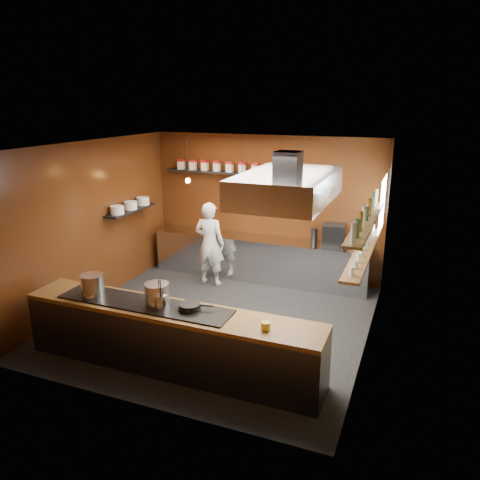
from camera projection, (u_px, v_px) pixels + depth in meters
The scene contains 26 objects.
floor at pixel (217, 320), 8.13m from camera, with size 5.00×5.00×0.00m, color black.
back_wall at pixel (265, 207), 9.93m from camera, with size 5.00×5.00×0.00m, color #381E0A.
left_wall at pixel (92, 224), 8.58m from camera, with size 5.00×5.00×0.00m, color #381E0A.
right_wall at pixel (372, 256), 6.82m from camera, with size 5.00×5.00×0.00m, color #4D4C2B.
ceiling at pixel (215, 145), 7.27m from camera, with size 5.00×5.00×0.00m, color silver.
window_pane at pixel (382, 205), 8.24m from camera, with size 1.00×1.00×0.00m, color white.
prep_counter at pixel (259, 258), 9.94m from camera, with size 4.60×0.65×0.90m, color silver.
pass_counter at pixel (170, 338), 6.58m from camera, with size 4.40×0.72×0.94m.
tin_shelf at pixel (223, 173), 9.92m from camera, with size 2.60×0.26×0.04m, color black.
plate_shelf at pixel (131, 210), 9.40m from camera, with size 0.30×1.40×0.04m, color black.
bottle_shelf_upper at pixel (366, 222), 7.02m from camera, with size 0.26×2.80×0.04m, color brown.
bottle_shelf_lower at pixel (363, 252), 7.16m from camera, with size 0.26×2.80×0.04m, color brown.
extractor_hood at pixel (287, 187), 6.60m from camera, with size 1.20×2.00×0.72m.
pendant_left at pixel (188, 178), 9.52m from camera, with size 0.10×0.10×0.95m.
pendant_right at pixel (242, 182), 9.10m from camera, with size 0.10×0.10×0.95m.
storage_tins at pixel (230, 167), 9.83m from camera, with size 2.43×0.13×0.22m.
plate_stacks at pixel (131, 205), 9.38m from camera, with size 0.26×1.16×0.16m.
bottles at pixel (367, 213), 6.98m from camera, with size 0.06×2.66×0.24m.
wine_glasses at pixel (364, 246), 7.13m from camera, with size 0.07×2.37×0.13m.
stockpot_large at pixel (93, 285), 6.77m from camera, with size 0.33×0.33×0.32m, color #B8BBC0.
stockpot_small at pixel (157, 294), 6.47m from camera, with size 0.34×0.34×0.32m, color silver.
utensil_crock at pixel (160, 302), 6.35m from camera, with size 0.16×0.16×0.21m, color #B7BABF.
frying_pan at pixel (190, 307), 6.37m from camera, with size 0.48×0.32×0.08m.
butter_jar at pixel (266, 326), 5.84m from camera, with size 0.11×0.11×0.10m, color gold.
espresso_machine at pixel (334, 235), 9.26m from camera, with size 0.42×0.40×0.42m, color black.
chef at pixel (210, 244), 9.54m from camera, with size 0.63×0.41×1.73m, color silver.
Camera 1 is at (3.09, -6.72, 3.68)m, focal length 35.00 mm.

